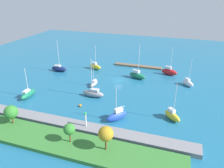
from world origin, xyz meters
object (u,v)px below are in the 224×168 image
object	(u,v)px
sailboat_yellow_along_channel	(172,115)
sailboat_green_inner_mooring	(28,94)
harbor_beacon	(86,118)
park_tree_west	(69,129)
park_tree_midwest	(11,112)
sailboat_gray_lone_south	(93,93)
park_tree_mideast	(106,134)
sailboat_white_lone_north	(188,83)
sailboat_red_by_breakwater	(169,72)
sailboat_yellow_west_end	(95,66)
sailboat_gray_center_basin	(94,84)
sailboat_navy_east_end	(59,69)
mooring_buoy_orange	(80,106)
sailboat_blue_far_north	(117,116)
sailboat_green_near_pier	(137,75)
pier_dock	(138,66)

from	to	relation	value
sailboat_yellow_along_channel	sailboat_green_inner_mooring	world-z (taller)	sailboat_yellow_along_channel
harbor_beacon	park_tree_west	distance (m)	6.19
park_tree_midwest	sailboat_gray_lone_south	size ratio (longest dim) A/B	0.39
park_tree_mideast	sailboat_white_lone_north	distance (m)	43.28
park_tree_midwest	sailboat_green_inner_mooring	bearing A→B (deg)	-64.85
sailboat_red_by_breakwater	sailboat_gray_lone_south	xyz separation A→B (m)	(20.37, 26.32, -0.18)
sailboat_gray_lone_south	sailboat_green_inner_mooring	bearing A→B (deg)	21.48
sailboat_yellow_west_end	sailboat_red_by_breakwater	bearing A→B (deg)	26.63
sailboat_gray_center_basin	sailboat_navy_east_end	size ratio (longest dim) A/B	0.68
sailboat_gray_lone_south	mooring_buoy_orange	bearing A→B (deg)	83.08
sailboat_blue_far_north	sailboat_yellow_along_channel	bearing A→B (deg)	149.39
sailboat_gray_center_basin	sailboat_green_near_pier	bearing A→B (deg)	134.96
sailboat_gray_lone_south	mooring_buoy_orange	xyz separation A→B (m)	(1.08, 6.96, -0.81)
sailboat_gray_center_basin	sailboat_gray_lone_south	world-z (taller)	sailboat_gray_lone_south
sailboat_yellow_along_channel	sailboat_gray_lone_south	distance (m)	24.73
park_tree_west	sailboat_green_near_pier	world-z (taller)	sailboat_green_near_pier
park_tree_west	sailboat_yellow_west_end	bearing A→B (deg)	-73.66
sailboat_green_near_pier	sailboat_red_by_breakwater	world-z (taller)	sailboat_green_near_pier
pier_dock	park_tree_west	xyz separation A→B (m)	(2.67, 54.07, 3.72)
pier_dock	park_tree_west	bearing A→B (deg)	87.17
park_tree_midwest	mooring_buoy_orange	world-z (taller)	park_tree_midwest
sailboat_green_near_pier	sailboat_white_lone_north	bearing A→B (deg)	19.05
sailboat_green_near_pier	sailboat_white_lone_north	world-z (taller)	sailboat_green_near_pier
mooring_buoy_orange	harbor_beacon	bearing A→B (deg)	123.38
sailboat_red_by_breakwater	sailboat_white_lone_north	bearing A→B (deg)	-35.07
harbor_beacon	park_tree_midwest	bearing A→B (deg)	13.68
park_tree_west	sailboat_gray_lone_south	xyz separation A→B (m)	(4.32, -22.56, -2.86)
sailboat_blue_far_north	harbor_beacon	bearing A→B (deg)	-2.58
park_tree_west	sailboat_gray_center_basin	xyz separation A→B (m)	(7.35, -30.22, -3.24)
sailboat_gray_center_basin	sailboat_white_lone_north	xyz separation A→B (m)	(-30.47, -10.41, 0.26)
park_tree_midwest	sailboat_blue_far_north	xyz separation A→B (m)	(-23.24, -10.64, -2.65)
sailboat_gray_center_basin	sailboat_navy_east_end	bearing A→B (deg)	-111.21
park_tree_west	sailboat_gray_lone_south	size ratio (longest dim) A/B	0.37
sailboat_green_inner_mooring	sailboat_gray_lone_south	size ratio (longest dim) A/B	0.77
sailboat_blue_far_north	sailboat_navy_east_end	xyz separation A→B (m)	(32.79, -26.27, -0.17)
sailboat_gray_lone_south	mooring_buoy_orange	world-z (taller)	sailboat_gray_lone_south
park_tree_mideast	sailboat_green_near_pier	distance (m)	41.53
park_tree_west	sailboat_yellow_west_end	size ratio (longest dim) A/B	0.44
sailboat_green_near_pier	sailboat_white_lone_north	size ratio (longest dim) A/B	1.32
pier_dock	sailboat_white_lone_north	xyz separation A→B (m)	(-20.46, 13.44, 0.74)
sailboat_red_by_breakwater	sailboat_gray_lone_south	bearing A→B (deg)	-113.45
park_tree_mideast	sailboat_navy_east_end	world-z (taller)	sailboat_navy_east_end
sailboat_yellow_along_channel	sailboat_gray_lone_south	bearing A→B (deg)	-148.82
sailboat_yellow_along_channel	sailboat_yellow_west_end	world-z (taller)	sailboat_yellow_along_channel
park_tree_midwest	sailboat_yellow_west_end	distance (m)	44.06
mooring_buoy_orange	park_tree_west	bearing A→B (deg)	109.10
harbor_beacon	sailboat_red_by_breakwater	world-z (taller)	sailboat_red_by_breakwater
park_tree_midwest	sailboat_blue_far_north	size ratio (longest dim) A/B	0.52
sailboat_gray_lone_south	park_tree_mideast	bearing A→B (deg)	120.91
sailboat_yellow_along_channel	sailboat_navy_east_end	size ratio (longest dim) A/B	0.82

